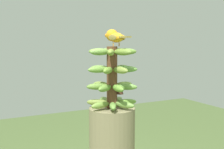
# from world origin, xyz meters

# --- Properties ---
(banana_bunch) EXTENTS (0.27, 0.27, 0.33)m
(banana_bunch) POSITION_xyz_m (0.00, -0.00, 1.19)
(banana_bunch) COLOR brown
(banana_bunch) RESTS_ON banana_tree
(perched_bird) EXTENTS (0.23, 0.07, 0.09)m
(perched_bird) POSITION_xyz_m (0.01, -0.02, 1.41)
(perched_bird) COLOR #C68933
(perched_bird) RESTS_ON banana_bunch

